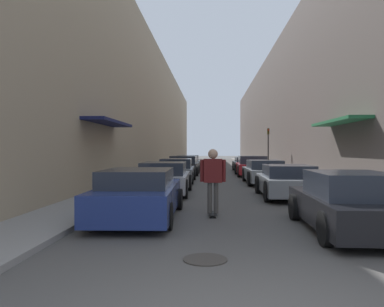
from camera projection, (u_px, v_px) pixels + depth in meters
The scene contains 18 objects.
ground at pixel (217, 171), 31.22m from camera, with size 152.85×152.85×0.00m, color #4C4947.
curb_strip_left at pixel (174, 166), 38.38m from camera, with size 1.80×69.48×0.12m.
curb_strip_right at pixel (258, 166), 37.94m from camera, with size 1.80×69.48×0.12m.
building_row_left at pixel (146, 113), 38.47m from camera, with size 4.90×69.48×11.06m.
building_row_right at pixel (287, 112), 37.74m from camera, with size 4.90×69.48×11.21m.
parked_car_left_0 at pixel (139, 194), 9.49m from camera, with size 1.96×4.58×1.26m.
parked_car_left_1 at pixel (164, 179), 14.65m from camera, with size 1.98×4.22×1.26m.
parked_car_left_2 at pixel (177, 171), 20.16m from camera, with size 1.93×4.51×1.27m.
parked_car_left_3 at pixel (184, 166), 26.02m from camera, with size 2.09×4.53×1.32m.
parked_car_left_4 at pixel (188, 163), 31.77m from camera, with size 2.08×4.16×1.29m.
parked_car_right_0 at pixel (348, 203), 7.90m from camera, with size 1.85×4.15×1.28m.
parked_car_right_1 at pixel (287, 181), 13.55m from camera, with size 1.96×4.07×1.19m.
parked_car_right_2 at pixel (264, 172), 19.19m from camera, with size 1.94×4.60×1.22m.
parked_car_right_3 at pixel (252, 166), 24.98m from camera, with size 2.07×4.70×1.34m.
parked_car_right_4 at pixel (245, 164), 30.27m from camera, with size 1.92×4.70×1.17m.
skateboarder at pixel (213, 175), 9.83m from camera, with size 0.68×0.78×1.76m.
manhole_cover at pixel (205, 259), 5.91m from camera, with size 0.70×0.70×0.02m.
traffic_light at pixel (268, 145), 28.40m from camera, with size 0.16×0.22×3.25m.
Camera 1 is at (-0.47, -3.48, 1.74)m, focal length 35.00 mm.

